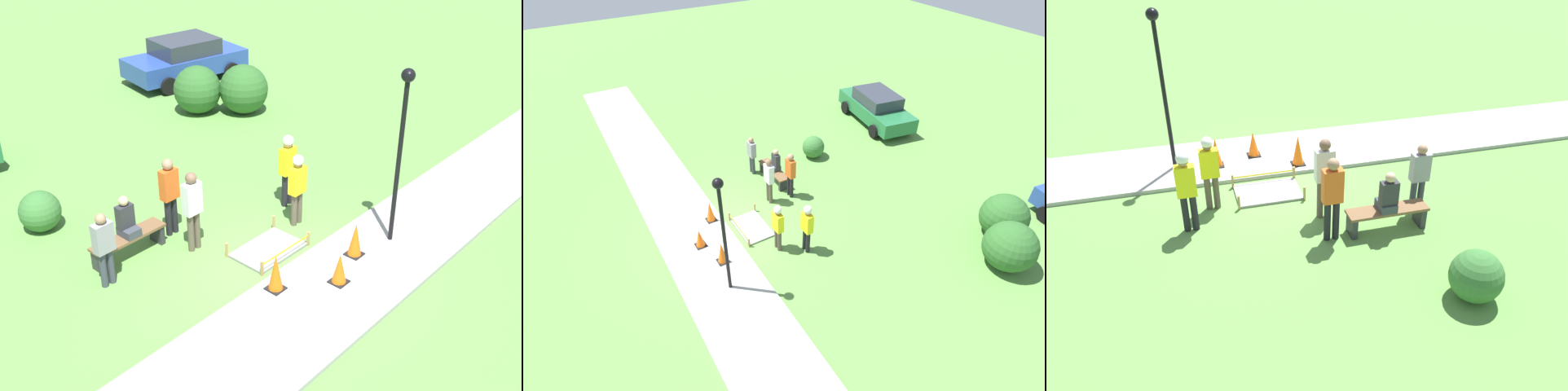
# 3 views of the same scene
# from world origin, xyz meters

# --- Properties ---
(ground_plane) EXTENTS (60.00, 60.00, 0.00)m
(ground_plane) POSITION_xyz_m (0.00, 0.00, 0.00)
(ground_plane) COLOR #5B8E42
(sidewalk) EXTENTS (28.00, 2.37, 0.10)m
(sidewalk) POSITION_xyz_m (0.00, -1.18, 0.05)
(sidewalk) COLOR #9E9E99
(sidewalk) RESTS_ON ground_plane
(wet_concrete_patch) EXTENTS (1.55, 1.04, 0.34)m
(wet_concrete_patch) POSITION_xyz_m (0.42, 0.71, 0.04)
(wet_concrete_patch) COLOR gray
(wet_concrete_patch) RESTS_ON ground_plane
(traffic_cone_near_patch) EXTENTS (0.34, 0.34, 0.77)m
(traffic_cone_near_patch) POSITION_xyz_m (-0.59, -0.36, 0.48)
(traffic_cone_near_patch) COLOR black
(traffic_cone_near_patch) RESTS_ON sidewalk
(traffic_cone_far_patch) EXTENTS (0.34, 0.34, 0.66)m
(traffic_cone_far_patch) POSITION_xyz_m (0.42, -1.15, 0.42)
(traffic_cone_far_patch) COLOR black
(traffic_cone_far_patch) RESTS_ON sidewalk
(traffic_cone_sidewalk_edge) EXTENTS (0.34, 0.34, 0.76)m
(traffic_cone_sidewalk_edge) POSITION_xyz_m (1.42, -0.81, 0.47)
(traffic_cone_sidewalk_edge) COLOR black
(traffic_cone_sidewalk_edge) RESTS_ON sidewalk
(park_bench) EXTENTS (1.71, 0.44, 0.50)m
(park_bench) POSITION_xyz_m (-1.68, 2.77, 0.35)
(park_bench) COLOR #2D2D33
(park_bench) RESTS_ON ground_plane
(person_seated_on_bench) EXTENTS (0.36, 0.44, 0.89)m
(person_seated_on_bench) POSITION_xyz_m (-1.65, 2.82, 0.85)
(person_seated_on_bench) COLOR #383D47
(person_seated_on_bench) RESTS_ON park_bench
(worker_supervisor) EXTENTS (0.40, 0.25, 1.73)m
(worker_supervisor) POSITION_xyz_m (1.71, 1.00, 1.03)
(worker_supervisor) COLOR brown
(worker_supervisor) RESTS_ON ground_plane
(worker_assistant) EXTENTS (0.40, 0.26, 1.81)m
(worker_assistant) POSITION_xyz_m (2.24, 1.73, 1.09)
(worker_assistant) COLOR black
(worker_assistant) RESTS_ON ground_plane
(bystander_in_orange_shirt) EXTENTS (0.40, 0.24, 1.83)m
(bystander_in_orange_shirt) POSITION_xyz_m (-0.48, 2.79, 1.05)
(bystander_in_orange_shirt) COLOR black
(bystander_in_orange_shirt) RESTS_ON ground_plane
(bystander_in_gray_shirt) EXTENTS (0.40, 0.24, 1.84)m
(bystander_in_gray_shirt) POSITION_xyz_m (-0.57, 1.96, 1.05)
(bystander_in_gray_shirt) COLOR brown
(bystander_in_gray_shirt) RESTS_ON ground_plane
(bystander_in_white_shirt) EXTENTS (0.40, 0.22, 1.62)m
(bystander_in_white_shirt) POSITION_xyz_m (-2.58, 2.29, 0.91)
(bystander_in_white_shirt) COLOR #383D47
(bystander_in_white_shirt) RESTS_ON ground_plane
(lamppost_near) EXTENTS (0.28, 0.28, 3.85)m
(lamppost_near) POSITION_xyz_m (2.45, -1.04, 2.63)
(lamppost_near) COLOR black
(lamppost_near) RESTS_ON sidewalk
(parked_car_green) EXTENTS (4.61, 2.51, 1.53)m
(parked_car_green) POSITION_xyz_m (-3.47, 9.52, 0.78)
(parked_car_green) COLOR #236B3D
(parked_car_green) RESTS_ON ground_plane
(shrub_rounded_near) EXTENTS (1.52, 1.52, 1.52)m
(shrub_rounded_near) POSITION_xyz_m (4.91, 7.70, 0.76)
(shrub_rounded_near) COLOR #2D6028
(shrub_rounded_near) RESTS_ON ground_plane
(shrub_rounded_mid) EXTENTS (0.94, 0.94, 0.94)m
(shrub_rounded_mid) POSITION_xyz_m (-2.34, 5.09, 0.47)
(shrub_rounded_mid) COLOR #387033
(shrub_rounded_mid) RESTS_ON ground_plane
(shrub_rounded_far) EXTENTS (1.56, 1.56, 1.56)m
(shrub_rounded_far) POSITION_xyz_m (5.90, 6.61, 0.78)
(shrub_rounded_far) COLOR #2D6028
(shrub_rounded_far) RESTS_ON ground_plane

